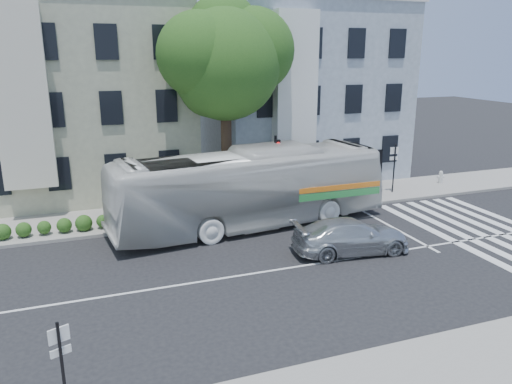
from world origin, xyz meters
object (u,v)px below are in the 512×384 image
bus (251,188)px  sedan (351,236)px  traffic_signal (276,164)px  near_sign_pole (62,360)px  fire_hydrant (441,177)px

bus → sedan: 5.52m
traffic_signal → near_sign_pole: bearing=-126.3°
bus → fire_hydrant: size_ratio=17.21×
traffic_signal → near_sign_pole: traffic_signal is taller
traffic_signal → fire_hydrant: (11.93, 1.75, -2.09)m
sedan → bus: bearing=37.9°
bus → near_sign_pole: (-8.33, -11.37, -0.14)m
fire_hydrant → bus: bearing=-167.6°
bus → sedan: size_ratio=2.73×
near_sign_pole → fire_hydrant: bearing=11.9°
traffic_signal → fire_hydrant: size_ratio=5.20×
sedan → near_sign_pole: (-11.16, -6.77, 1.03)m
traffic_signal → near_sign_pole: size_ratio=1.62×
bus → near_sign_pole: size_ratio=5.36×
sedan → traffic_signal: (-1.02, 5.86, 1.92)m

